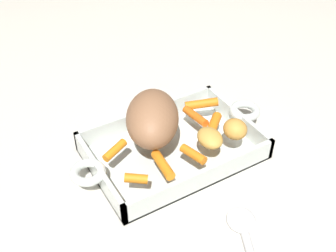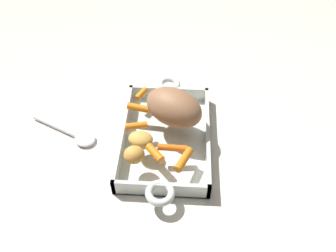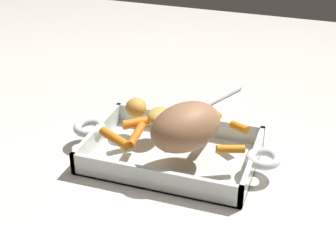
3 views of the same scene
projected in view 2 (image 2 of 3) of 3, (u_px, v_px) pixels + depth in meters
ground_plane at (165, 142)px, 0.91m from camera, size 2.04×2.04×0.00m
roasting_dish at (165, 138)px, 0.90m from camera, size 0.43×0.22×0.05m
pork_roast at (174, 107)px, 0.87m from camera, size 0.16×0.18×0.09m
baby_carrot_center_left at (172, 148)px, 0.82m from camera, size 0.02×0.07×0.02m
baby_carrot_southwest at (136, 126)px, 0.87m from camera, size 0.03×0.06×0.02m
baby_carrot_northwest at (172, 95)px, 0.95m from camera, size 0.06×0.04×0.02m
baby_carrot_northeast at (184, 160)px, 0.80m from camera, size 0.07×0.05×0.02m
baby_carrot_southeast at (153, 151)px, 0.82m from camera, size 0.06×0.06×0.02m
baby_carrot_long at (141, 94)px, 0.95m from camera, size 0.04×0.04×0.02m
baby_carrot_center_right at (141, 108)px, 0.91m from camera, size 0.03×0.07×0.02m
potato_halved at (134, 155)px, 0.80m from camera, size 0.05×0.06×0.04m
potato_near_roast at (141, 139)px, 0.83m from camera, size 0.05×0.07×0.03m
serving_spoon at (73, 134)px, 0.92m from camera, size 0.12×0.20×0.02m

